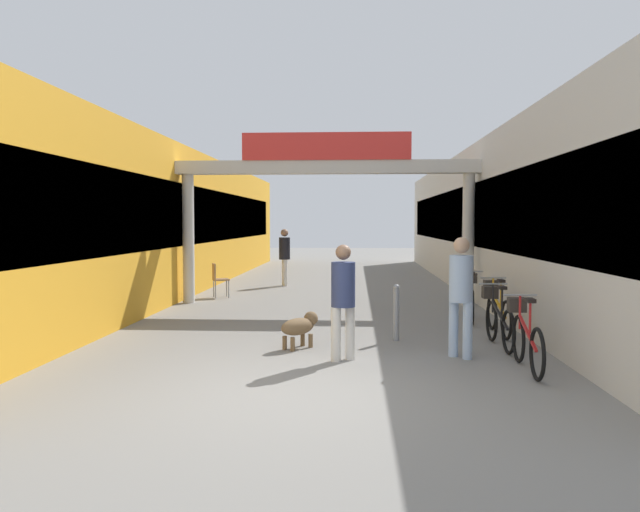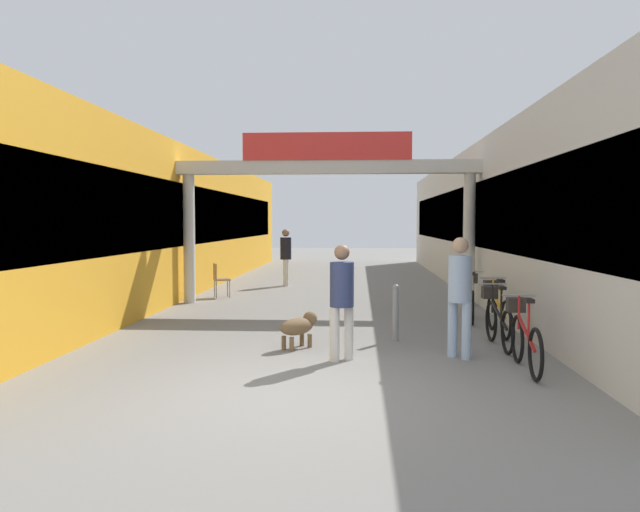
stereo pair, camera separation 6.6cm
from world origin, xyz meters
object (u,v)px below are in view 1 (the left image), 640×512
object	(u,v)px
pedestrian_with_dog	(343,295)
pedestrian_carrying_crate	(285,253)
bicycle_silver_farthest	(472,298)
bollard_post_metal	(396,312)
bicycle_black_second	(498,319)
bicycle_red_nearest	(525,337)
dog_on_leash	(300,326)
cafe_chair_wood_nearer	(218,277)
bicycle_orange_third	(497,309)
pedestrian_companion	(461,289)

from	to	relation	value
pedestrian_with_dog	pedestrian_carrying_crate	size ratio (longest dim) A/B	0.94
bicycle_silver_farthest	bollard_post_metal	size ratio (longest dim) A/B	1.79
bollard_post_metal	bicycle_black_second	bearing A→B (deg)	-13.74
pedestrian_carrying_crate	bicycle_red_nearest	bearing A→B (deg)	-67.30
bicycle_red_nearest	bollard_post_metal	size ratio (longest dim) A/B	1.81
dog_on_leash	cafe_chair_wood_nearer	xyz separation A→B (m)	(-2.71, 6.32, 0.20)
pedestrian_carrying_crate	bicycle_black_second	world-z (taller)	pedestrian_carrying_crate
bollard_post_metal	bicycle_silver_farthest	bearing A→B (deg)	53.64
dog_on_leash	bicycle_orange_third	bearing A→B (deg)	23.44
cafe_chair_wood_nearer	pedestrian_with_dog	bearing A→B (deg)	-64.64
bollard_post_metal	cafe_chair_wood_nearer	world-z (taller)	bollard_post_metal
dog_on_leash	bicycle_red_nearest	size ratio (longest dim) A/B	0.44
bicycle_orange_third	dog_on_leash	bearing A→B (deg)	-156.56
bicycle_black_second	bicycle_orange_third	bearing A→B (deg)	77.79
dog_on_leash	bicycle_orange_third	xyz separation A→B (m)	(3.35, 1.45, 0.09)
bicycle_black_second	bicycle_silver_farthest	size ratio (longest dim) A/B	1.01
bicycle_red_nearest	cafe_chair_wood_nearer	world-z (taller)	bicycle_red_nearest
pedestrian_companion	pedestrian_carrying_crate	xyz separation A→B (m)	(-3.70, 9.96, 0.00)
dog_on_leash	bicycle_red_nearest	world-z (taller)	bicycle_red_nearest
pedestrian_companion	dog_on_leash	xyz separation A→B (m)	(-2.37, 0.57, -0.66)
pedestrian_with_dog	bicycle_silver_farthest	distance (m)	4.57
dog_on_leash	cafe_chair_wood_nearer	distance (m)	6.88
pedestrian_with_dog	bicycle_orange_third	bearing A→B (deg)	40.64
bollard_post_metal	cafe_chair_wood_nearer	xyz separation A→B (m)	(-4.24, 5.61, 0.06)
bollard_post_metal	cafe_chair_wood_nearer	distance (m)	7.03
pedestrian_carrying_crate	bicycle_red_nearest	xyz separation A→B (m)	(4.44, -10.62, -0.57)
pedestrian_companion	pedestrian_carrying_crate	size ratio (longest dim) A/B	1.00
bicycle_red_nearest	pedestrian_with_dog	bearing A→B (deg)	170.86
pedestrian_companion	pedestrian_carrying_crate	bearing A→B (deg)	110.37
pedestrian_companion	bicycle_black_second	xyz separation A→B (m)	(0.73, 0.89, -0.57)
bicycle_red_nearest	cafe_chair_wood_nearer	bearing A→B (deg)	127.67
dog_on_leash	bicycle_silver_farthest	bearing A→B (deg)	42.86
bicycle_orange_third	bicycle_silver_farthest	size ratio (longest dim) A/B	1.01
pedestrian_with_dog	dog_on_leash	distance (m)	1.23
bicycle_silver_farthest	bollard_post_metal	world-z (taller)	bicycle_silver_farthest
pedestrian_with_dog	pedestrian_carrying_crate	distance (m)	10.42
bicycle_red_nearest	bicycle_silver_farthest	bearing A→B (deg)	89.16
pedestrian_carrying_crate	dog_on_leash	bearing A→B (deg)	-81.99
pedestrian_carrying_crate	bicycle_silver_farthest	bearing A→B (deg)	-55.03
bicycle_black_second	bicycle_silver_farthest	xyz separation A→B (m)	(0.07, 2.63, 0.00)
cafe_chair_wood_nearer	bollard_post_metal	bearing A→B (deg)	-52.89
bollard_post_metal	cafe_chair_wood_nearer	bearing A→B (deg)	127.11
bicycle_silver_farthest	cafe_chair_wood_nearer	world-z (taller)	bicycle_silver_farthest
pedestrian_carrying_crate	bicycle_red_nearest	world-z (taller)	pedestrian_carrying_crate
dog_on_leash	bollard_post_metal	size ratio (longest dim) A/B	0.79
pedestrian_carrying_crate	bicycle_orange_third	world-z (taller)	pedestrian_carrying_crate
bicycle_silver_farthest	pedestrian_carrying_crate	bearing A→B (deg)	124.97
bicycle_red_nearest	bicycle_orange_third	world-z (taller)	same
bicycle_black_second	cafe_chair_wood_nearer	distance (m)	8.35
pedestrian_carrying_crate	bollard_post_metal	size ratio (longest dim) A/B	1.87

